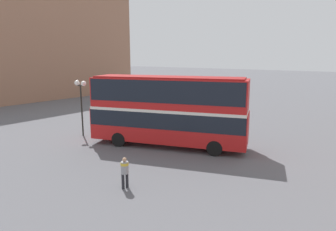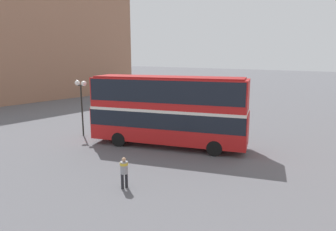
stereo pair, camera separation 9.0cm
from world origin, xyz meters
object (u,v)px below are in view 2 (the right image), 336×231
double_decker_bus (168,107)px  street_lamp_twin_globe (81,91)px  parked_car_kerb_near (184,99)px  pedestrian_foreground (124,169)px  parked_car_kerb_far (177,107)px

double_decker_bus → street_lamp_twin_globe: bearing=174.9°
parked_car_kerb_near → street_lamp_twin_globe: (2.54, -17.65, 2.85)m
pedestrian_foreground → street_lamp_twin_globe: bearing=-17.2°
street_lamp_twin_globe → pedestrian_foreground: bearing=-25.9°
double_decker_bus → parked_car_kerb_near: (-9.72, 15.69, -2.09)m
double_decker_bus → pedestrian_foreground: size_ratio=7.12×
pedestrian_foreground → parked_car_kerb_far: pedestrian_foreground is taller
parked_car_kerb_far → pedestrian_foreground: bearing=133.2°
parked_car_kerb_far → double_decker_bus: bearing=137.8°
parked_car_kerb_near → pedestrian_foreground: bearing=-70.6°
parked_car_kerb_near → street_lamp_twin_globe: 18.06m
pedestrian_foreground → parked_car_kerb_near: 25.60m
double_decker_bus → street_lamp_twin_globe: (-7.17, -1.96, 0.75)m
double_decker_bus → parked_car_kerb_near: 18.58m
parked_car_kerb_near → parked_car_kerb_far: parked_car_kerb_far is taller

